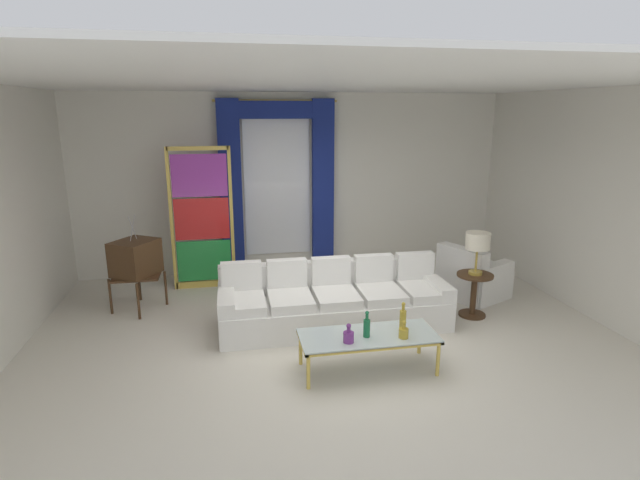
{
  "coord_description": "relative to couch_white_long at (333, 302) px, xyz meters",
  "views": [
    {
      "loc": [
        -1.16,
        -5.36,
        2.71
      ],
      "look_at": [
        0.05,
        0.9,
        1.05
      ],
      "focal_mm": 27.99,
      "sensor_mm": 36.0,
      "label": 1
    }
  ],
  "objects": [
    {
      "name": "table_lamp_brass",
      "position": [
        1.92,
        -0.09,
        0.72
      ],
      "size": [
        0.32,
        0.32,
        0.57
      ],
      "color": "#B29338",
      "rests_on": "round_side_table"
    },
    {
      "name": "ground_plane",
      "position": [
        -0.15,
        -0.54,
        -0.31
      ],
      "size": [
        16.0,
        16.0,
        0.0
      ],
      "primitive_type": "plane",
      "color": "silver"
    },
    {
      "name": "bottle_crystal_tall",
      "position": [
        0.45,
        -1.37,
        0.17
      ],
      "size": [
        0.1,
        0.1,
        0.2
      ],
      "color": "gold",
      "rests_on": "coffee_table"
    },
    {
      "name": "bottle_amber_squat",
      "position": [
        -0.14,
        -1.37,
        0.17
      ],
      "size": [
        0.11,
        0.11,
        0.21
      ],
      "color": "#753384",
      "rests_on": "coffee_table"
    },
    {
      "name": "round_side_table",
      "position": [
        1.92,
        -0.09,
        0.05
      ],
      "size": [
        0.48,
        0.48,
        0.59
      ],
      "color": "#472D19",
      "rests_on": "ground"
    },
    {
      "name": "bottle_ruby_flask",
      "position": [
        0.08,
        -1.28,
        0.22
      ],
      "size": [
        0.07,
        0.07,
        0.29
      ],
      "color": "#196B3D",
      "rests_on": "coffee_table"
    },
    {
      "name": "curtained_window",
      "position": [
        -0.45,
        2.35,
        1.43
      ],
      "size": [
        2.0,
        0.17,
        2.7
      ],
      "color": "white",
      "rests_on": "ground"
    },
    {
      "name": "armchair_white",
      "position": [
        2.23,
        0.57,
        -0.02
      ],
      "size": [
        1.08,
        1.07,
        0.8
      ],
      "color": "white",
      "rests_on": "ground"
    },
    {
      "name": "peacock_figurine",
      "position": [
        -1.15,
        1.31,
        -0.09
      ],
      "size": [
        0.44,
        0.6,
        0.5
      ],
      "color": "beige",
      "rests_on": "ground"
    },
    {
      "name": "ceiling_slab",
      "position": [
        -0.15,
        0.26,
        2.71
      ],
      "size": [
        8.0,
        7.6,
        0.04
      ],
      "primitive_type": "cube",
      "color": "white"
    },
    {
      "name": "couch_white_long",
      "position": [
        0.0,
        0.0,
        0.0
      ],
      "size": [
        2.92,
        0.94,
        0.86
      ],
      "color": "white",
      "rests_on": "ground"
    },
    {
      "name": "wall_rear",
      "position": [
        -0.15,
        2.52,
        1.19
      ],
      "size": [
        8.0,
        0.12,
        3.0
      ],
      "primitive_type": "cube",
      "color": "white",
      "rests_on": "ground"
    },
    {
      "name": "wall_right",
      "position": [
        3.51,
        0.06,
        1.19
      ],
      "size": [
        0.12,
        7.0,
        3.0
      ],
      "primitive_type": "cube",
      "color": "white",
      "rests_on": "ground"
    },
    {
      "name": "stained_glass_divider",
      "position": [
        -1.68,
        1.76,
        0.75
      ],
      "size": [
        0.95,
        0.05,
        2.2
      ],
      "color": "gold",
      "rests_on": "ground"
    },
    {
      "name": "vintage_tv",
      "position": [
        -2.57,
        1.01,
        0.42
      ],
      "size": [
        0.74,
        0.77,
        1.35
      ],
      "color": "#472D19",
      "rests_on": "ground"
    },
    {
      "name": "bottle_blue_decanter",
      "position": [
        0.49,
        -1.22,
        0.24
      ],
      "size": [
        0.07,
        0.07,
        0.33
      ],
      "color": "gold",
      "rests_on": "coffee_table"
    },
    {
      "name": "coffee_table",
      "position": [
        0.11,
        -1.24,
        0.07
      ],
      "size": [
        1.46,
        0.59,
        0.41
      ],
      "color": "silver",
      "rests_on": "ground"
    }
  ]
}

